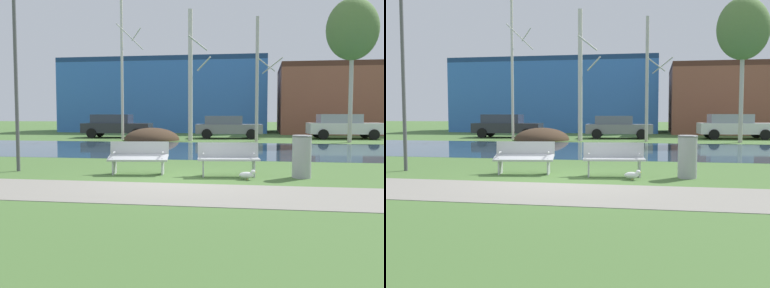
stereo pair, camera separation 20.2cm
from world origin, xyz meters
TOP-DOWN VIEW (x-y plane):
  - ground_plane at (0.00, 10.00)m, footprint 120.00×120.00m
  - paved_path_strip at (0.00, -1.77)m, footprint 60.00×2.43m
  - river_band at (0.00, 9.01)m, footprint 80.00×8.94m
  - soil_mound at (-4.53, 15.17)m, footprint 3.35×3.57m
  - bench_left at (-1.22, 0.86)m, footprint 1.66×0.77m
  - bench_right at (1.20, 0.86)m, footprint 1.66×0.77m
  - trash_bin at (3.07, 0.86)m, footprint 0.51×0.51m
  - seagull at (1.72, 0.27)m, footprint 0.43×0.16m
  - streetlamp at (-4.76, 0.88)m, footprint 0.32×0.32m
  - birch_far_left at (-6.41, 15.40)m, footprint 1.50×2.69m
  - birch_left at (-2.07, 14.76)m, footprint 1.36×2.24m
  - birch_center_left at (1.80, 14.86)m, footprint 1.55×2.45m
  - birch_center at (6.92, 14.94)m, footprint 2.82×2.82m
  - parked_van_nearest_dark at (-7.65, 17.60)m, footprint 4.64×2.30m
  - parked_sedan_second_grey at (-0.15, 17.84)m, footprint 4.37×2.24m
  - parked_hatch_third_white at (7.19, 18.43)m, footprint 4.73×2.31m
  - building_blue_store at (-6.40, 28.07)m, footprint 17.76×7.29m
  - building_brick_low at (11.87, 27.32)m, footprint 16.79×9.13m

SIDE VIEW (x-z plane):
  - ground_plane at x=0.00m, z-range 0.00..0.00m
  - soil_mound at x=-4.53m, z-range -0.75..0.75m
  - river_band at x=0.00m, z-range 0.00..0.01m
  - paved_path_strip at x=0.00m, z-range 0.00..0.01m
  - seagull at x=1.72m, z-range 0.00..0.26m
  - bench_left at x=-1.22m, z-range 0.04..0.91m
  - bench_right at x=1.20m, z-range 0.04..0.91m
  - trash_bin at x=3.07m, z-range 0.02..1.11m
  - parked_sedan_second_grey at x=-0.15m, z-range 0.04..1.50m
  - parked_van_nearest_dark at x=-7.65m, z-range 0.03..1.58m
  - parked_hatch_third_white at x=7.19m, z-range 0.04..1.61m
  - building_brick_low at x=11.87m, z-range 0.00..5.49m
  - building_blue_store at x=-6.40m, z-range 0.00..6.33m
  - birch_center_left at x=1.80m, z-range 0.05..7.16m
  - birch_left at x=-2.07m, z-range 0.06..7.69m
  - streetlamp at x=-4.76m, z-range 0.95..7.18m
  - birch_far_left at x=-6.41m, z-range 0.11..8.67m
  - birch_center at x=6.92m, z-range 2.21..10.22m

